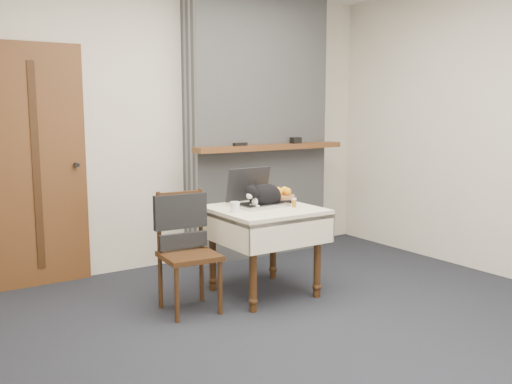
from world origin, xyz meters
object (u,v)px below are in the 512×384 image
laptop (255,196)px  door (35,167)px  side_table (264,222)px  pill_bottle (294,203)px  fruit_basket (281,196)px  chair (184,234)px  cream_jar (235,207)px  cat (265,195)px

laptop → door: bearing=140.2°
side_table → pill_bottle: size_ratio=10.67×
fruit_basket → chair: size_ratio=0.26×
fruit_basket → chair: bearing=-176.4°
door → chair: size_ratio=2.29×
chair → side_table: bearing=-0.8°
door → chair: bearing=-56.9°
side_table → cream_jar: bearing=-170.4°
door → cat: size_ratio=4.48×
door → side_table: size_ratio=2.56×
door → laptop: bearing=-37.6°
door → side_table: bearing=-40.7°
door → pill_bottle: size_ratio=27.35×
pill_bottle → fruit_basket: size_ratio=0.33×
door → cream_jar: bearing=-48.5°
pill_bottle → side_table: bearing=150.5°
laptop → chair: size_ratio=0.47×
side_table → laptop: (0.00, 0.13, 0.19)m
cream_jar → chair: (-0.37, 0.11, -0.18)m
laptop → fruit_basket: bearing=-3.9°
side_table → fruit_basket: (0.25, 0.12, 0.16)m
side_table → fruit_basket: 0.32m
side_table → cat: cat is taller
laptop → cream_jar: 0.35m
cat → pill_bottle: cat is taller
cat → pill_bottle: size_ratio=6.11×
cat → fruit_basket: cat is taller
cat → chair: bearing=161.5°
cream_jar → chair: size_ratio=0.09×
cream_jar → fruit_basket: bearing=17.2°
side_table → fruit_basket: bearing=25.4°
laptop → pill_bottle: (0.21, -0.24, -0.04)m
cat → laptop: bearing=91.2°
pill_bottle → chair: chair is taller
fruit_basket → door: bearing=146.5°
side_table → pill_bottle: (0.21, -0.12, 0.15)m
door → cream_jar: door is taller
cream_jar → door: bearing=131.5°
laptop → pill_bottle: laptop is taller
side_table → chair: chair is taller
laptop → chair: (-0.67, -0.07, -0.22)m
fruit_basket → chair: 0.94m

